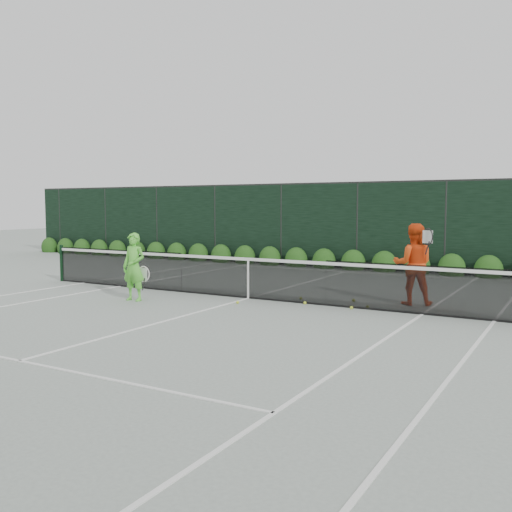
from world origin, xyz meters
The scene contains 8 objects.
ground centered at (0.00, 0.00, 0.00)m, with size 80.00×80.00×0.00m, color gray.
tennis_net centered at (-0.02, 0.00, 0.53)m, with size 12.90×0.10×1.07m.
player_woman centered at (-2.16, -1.59, 0.79)m, with size 0.65×0.43×1.59m.
player_man centered at (3.63, 1.10, 0.91)m, with size 1.05×0.92×1.82m.
court_lines centered at (0.00, 0.00, 0.01)m, with size 11.03×23.83×0.01m.
windscreen_fence centered at (0.00, -2.71, 1.51)m, with size 32.00×21.07×3.06m.
hedge_row centered at (0.00, 7.15, 0.23)m, with size 31.66×0.65×0.94m.
tennis_balls centered at (1.80, 0.07, 0.03)m, with size 2.80×1.64×0.07m.
Camera 1 is at (6.89, -11.61, 2.20)m, focal length 40.00 mm.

